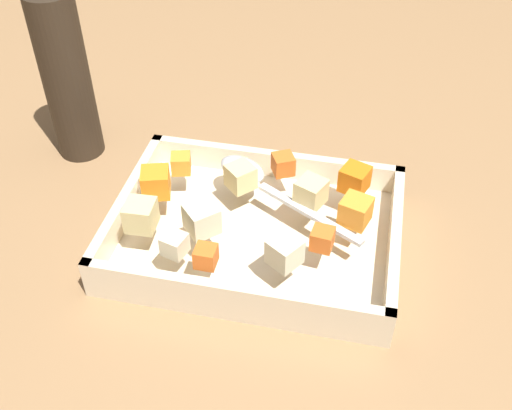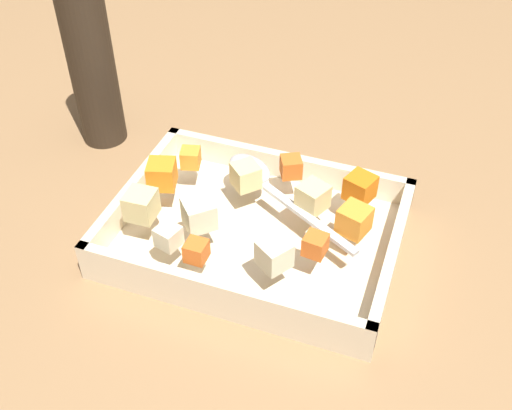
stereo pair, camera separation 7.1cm
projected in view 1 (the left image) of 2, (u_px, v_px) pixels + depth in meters
name	position (u px, v px, depth m)	size (l,w,h in m)	color
ground_plane	(264.00, 239.00, 0.76)	(4.00, 4.00, 0.00)	#936D47
baking_dish	(256.00, 233.00, 0.75)	(0.34, 0.25, 0.05)	beige
carrot_chunk_corner_sw	(356.00, 209.00, 0.70)	(0.03, 0.03, 0.03)	orange
carrot_chunk_under_handle	(181.00, 163.00, 0.77)	(0.02, 0.02, 0.02)	orange
carrot_chunk_near_spoon	(355.00, 179.00, 0.74)	(0.03, 0.03, 0.03)	orange
carrot_chunk_corner_ne	(322.00, 239.00, 0.67)	(0.02, 0.02, 0.02)	orange
carrot_chunk_far_left	(206.00, 256.00, 0.65)	(0.02, 0.02, 0.02)	orange
carrot_chunk_mid_left	(156.00, 183.00, 0.74)	(0.03, 0.03, 0.03)	orange
carrot_chunk_corner_nw	(283.00, 164.00, 0.77)	(0.03, 0.03, 0.03)	orange
potato_chunk_far_right	(241.00, 177.00, 0.75)	(0.03, 0.03, 0.03)	#E0CC89
potato_chunk_rim_edge	(141.00, 215.00, 0.69)	(0.03, 0.03, 0.03)	#E0CC89
potato_chunk_center	(175.00, 244.00, 0.66)	(0.02, 0.02, 0.02)	beige
potato_chunk_mid_right	(202.00, 219.00, 0.69)	(0.03, 0.03, 0.03)	beige
potato_chunk_front_center	(285.00, 252.00, 0.65)	(0.03, 0.03, 0.03)	beige
potato_chunk_near_left	(311.00, 192.00, 0.72)	(0.03, 0.03, 0.03)	#E0CC89
serving_spoon	(250.00, 174.00, 0.76)	(0.20, 0.13, 0.02)	silver
pepper_mill	(66.00, 77.00, 0.82)	(0.06, 0.06, 0.26)	#2D2319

